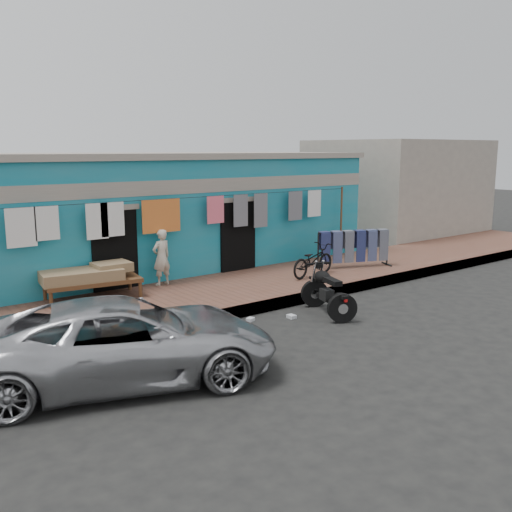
{
  "coord_description": "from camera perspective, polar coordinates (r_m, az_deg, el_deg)",
  "views": [
    {
      "loc": [
        -7.53,
        -7.73,
        3.46
      ],
      "look_at": [
        0.0,
        2.0,
        1.15
      ],
      "focal_mm": 40.0,
      "sensor_mm": 36.0,
      "label": 1
    }
  ],
  "objects": [
    {
      "name": "litter_c",
      "position": [
        11.94,
        3.57,
        -6.06
      ],
      "size": [
        0.15,
        0.18,
        0.07
      ],
      "primitive_type": "cube",
      "rotation": [
        0.0,
        0.0,
        1.54
      ],
      "color": "silver",
      "rests_on": "ground"
    },
    {
      "name": "building",
      "position": [
        16.63,
        -10.61,
        4.33
      ],
      "size": [
        12.2,
        5.2,
        3.36
      ],
      "color": "#0F7A94",
      "rests_on": "ground"
    },
    {
      "name": "litter_a",
      "position": [
        11.72,
        -0.56,
        -6.36
      ],
      "size": [
        0.19,
        0.17,
        0.07
      ],
      "primitive_type": "cube",
      "rotation": [
        0.0,
        0.0,
        0.37
      ],
      "color": "silver",
      "rests_on": "ground"
    },
    {
      "name": "ground",
      "position": [
        11.33,
        6.25,
        -7.21
      ],
      "size": [
        80.0,
        80.0,
        0.0
      ],
      "primitive_type": "plane",
      "color": "black",
      "rests_on": "ground"
    },
    {
      "name": "seated_person",
      "position": [
        13.76,
        -9.43,
        -0.13
      ],
      "size": [
        0.53,
        0.4,
        1.35
      ],
      "primitive_type": "imported",
      "rotation": [
        0.0,
        0.0,
        3.31
      ],
      "color": "beige",
      "rests_on": "sidewalk"
    },
    {
      "name": "litter_b",
      "position": [
        13.27,
        7.87,
        -4.43
      ],
      "size": [
        0.17,
        0.17,
        0.07
      ],
      "primitive_type": "cube",
      "rotation": [
        0.0,
        0.0,
        0.75
      ],
      "color": "silver",
      "rests_on": "ground"
    },
    {
      "name": "curb",
      "position": [
        12.41,
        1.28,
        -4.96
      ],
      "size": [
        28.0,
        0.1,
        0.25
      ],
      "primitive_type": "cube",
      "color": "gray",
      "rests_on": "ground"
    },
    {
      "name": "clothesline",
      "position": [
        14.03,
        -7.02,
        3.85
      ],
      "size": [
        10.06,
        0.06,
        2.1
      ],
      "color": "brown",
      "rests_on": "sidewalk"
    },
    {
      "name": "motorcycle",
      "position": [
        12.16,
        7.2,
        -3.44
      ],
      "size": [
        1.5,
        1.94,
        1.04
      ],
      "primitive_type": null,
      "rotation": [
        0.0,
        0.0,
        -0.31
      ],
      "color": "black",
      "rests_on": "ground"
    },
    {
      "name": "bicycle",
      "position": [
        14.63,
        5.72,
        -0.09
      ],
      "size": [
        1.62,
        0.8,
        1.0
      ],
      "primitive_type": "imported",
      "rotation": [
        0.0,
        0.0,
        1.74
      ],
      "color": "black",
      "rests_on": "sidewalk"
    },
    {
      "name": "charpoy",
      "position": [
        12.9,
        -16.03,
        -2.55
      ],
      "size": [
        2.42,
        1.62,
        0.72
      ],
      "primitive_type": null,
      "rotation": [
        0.0,
        0.0,
        -0.15
      ],
      "color": "brown",
      "rests_on": "sidewalk"
    },
    {
      "name": "car",
      "position": [
        8.85,
        -12.85,
        -8.15
      ],
      "size": [
        5.06,
        3.51,
        1.3
      ],
      "primitive_type": "imported",
      "rotation": [
        0.0,
        0.0,
        1.23
      ],
      "color": "#ABACB0",
      "rests_on": "ground"
    },
    {
      "name": "jeans_rack",
      "position": [
        15.93,
        9.71,
        0.79
      ],
      "size": [
        2.5,
        1.97,
        1.05
      ],
      "primitive_type": null,
      "rotation": [
        0.0,
        0.0,
        -0.39
      ],
      "color": "black",
      "rests_on": "sidewalk"
    },
    {
      "name": "sidewalk",
      "position": [
        13.53,
        -2.6,
        -3.65
      ],
      "size": [
        28.0,
        3.0,
        0.25
      ],
      "primitive_type": "cube",
      "color": "brown",
      "rests_on": "ground"
    },
    {
      "name": "neighbor_right",
      "position": [
        23.72,
        13.86,
        6.56
      ],
      "size": [
        6.0,
        5.0,
        3.8
      ],
      "primitive_type": "cube",
      "color": "#9E9384",
      "rests_on": "ground"
    }
  ]
}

